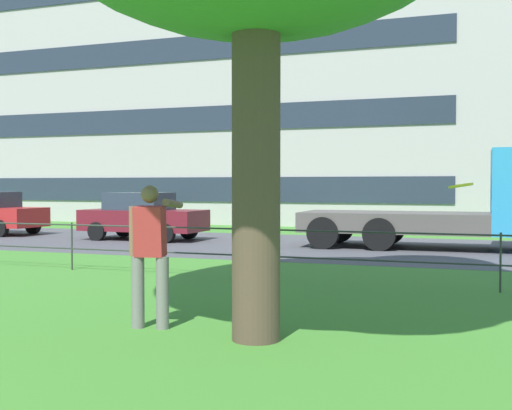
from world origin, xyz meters
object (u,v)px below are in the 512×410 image
(frisbee, at_px, (461,186))
(car_maroon_right, at_px, (143,216))
(apartment_building_background, at_px, (253,73))
(person_thrower, at_px, (150,251))
(flatbed_truck_far_left, at_px, (474,206))

(frisbee, bearing_deg, car_maroon_right, 133.31)
(apartment_building_background, bearing_deg, frisbee, -65.32)
(frisbee, xyz_separation_m, car_maroon_right, (-10.35, 10.98, -1.00))
(person_thrower, relative_size, car_maroon_right, 0.44)
(frisbee, relative_size, car_maroon_right, 0.08)
(person_thrower, relative_size, flatbed_truck_far_left, 0.24)
(flatbed_truck_far_left, relative_size, apartment_building_background, 0.27)
(car_maroon_right, height_order, flatbed_truck_far_left, flatbed_truck_far_left)
(apartment_building_background, bearing_deg, car_maroon_right, -82.73)
(person_thrower, bearing_deg, apartment_building_background, 107.64)
(person_thrower, xyz_separation_m, frisbee, (3.66, 0.50, 0.81))
(person_thrower, height_order, car_maroon_right, person_thrower)
(person_thrower, height_order, flatbed_truck_far_left, flatbed_truck_far_left)
(person_thrower, relative_size, apartment_building_background, 0.07)
(person_thrower, height_order, apartment_building_background, apartment_building_background)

